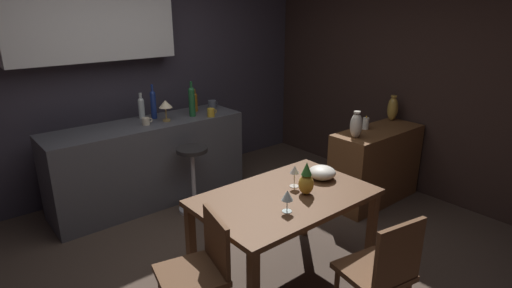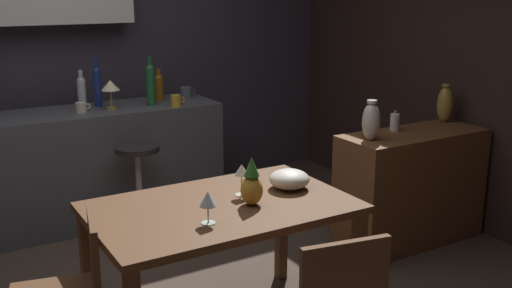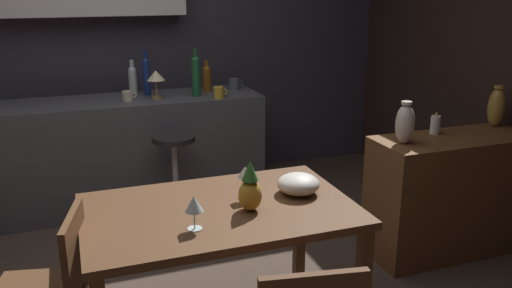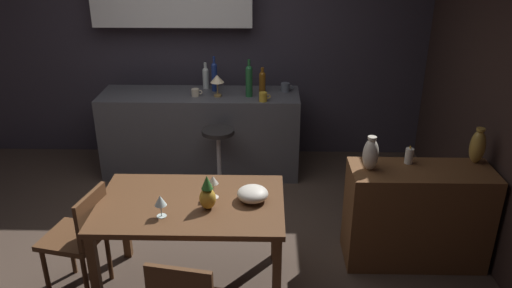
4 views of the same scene
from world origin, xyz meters
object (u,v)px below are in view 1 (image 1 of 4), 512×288
Objects in this scene: wine_bottle_cobalt at (153,103)px; cup_cream at (146,121)px; pineapple_centerpiece at (306,181)px; wine_glass_left at (295,171)px; wine_bottle_green at (192,100)px; wine_bottle_amber at (195,101)px; cup_slate at (212,104)px; chair_near_window at (200,270)px; sideboard_cabinet at (375,166)px; fruit_bowl at (322,173)px; chair_by_doorway at (382,271)px; bar_stool at (193,178)px; wine_bottle_clear at (141,107)px; counter_lamp at (165,105)px; wine_glass_right at (287,196)px; cup_mustard at (211,112)px; vase_brass at (393,109)px; vase_ceramic_ivory at (356,125)px; pillar_candle_tall at (366,123)px; dining_table at (285,206)px.

wine_bottle_cobalt is 0.29m from cup_cream.
wine_bottle_cobalt is at bearing 94.17° from pineapple_centerpiece.
wine_bottle_green is (0.19, 1.82, 0.21)m from wine_glass_left.
cup_slate is at bearing 1.29° from wine_bottle_amber.
cup_cream reaches higher than chair_near_window.
sideboard_cabinet is 1.40m from fruit_bowl.
chair_by_doorway is 2.77m from wine_bottle_green.
wine_bottle_clear is at bearing 104.89° from bar_stool.
chair_near_window is 2.53m from wine_bottle_amber.
wine_bottle_amber reaches higher than counter_lamp.
wine_bottle_clear is 0.62m from wine_bottle_amber.
pineapple_centerpiece is at bearing -159.53° from fruit_bowl.
cup_slate reaches higher than chair_by_doorway.
wine_glass_left reaches higher than wine_glass_right.
cup_mustard is (0.36, 1.81, 0.10)m from pineapple_centerpiece.
wine_bottle_amber is 0.26m from cup_slate.
wine_bottle_clear is 0.55m from wine_bottle_green.
wine_bottle_amber reaches higher than wine_glass_right.
wine_bottle_cobalt is at bearing 144.85° from vase_brass.
cup_cream is at bearing -134.93° from wine_bottle_cobalt.
wine_bottle_amber is at bearing 82.10° from chair_by_doorway.
wine_bottle_green is at bearing 132.75° from sideboard_cabinet.
vase_ceramic_ivory is (1.23, 1.19, 0.47)m from chair_by_doorway.
sideboard_cabinet is at bearing 35.90° from chair_by_doorway.
pineapple_centerpiece is (0.93, -0.02, 0.36)m from chair_near_window.
chair_by_doorway reaches higher than fruit_bowl.
wine_glass_right is at bearing -93.65° from wine_bottle_cobalt.
pillar_candle_tall is 0.51× the size of vase_brass.
wine_bottle_clear is 0.14m from wine_bottle_cobalt.
wine_bottle_amber is at bearing -1.84° from wine_bottle_cobalt.
wine_bottle_clear reaches higher than pillar_candle_tall.
wine_bottle_cobalt is (0.78, 2.13, 0.59)m from chair_near_window.
dining_table is 0.46m from fruit_bowl.
chair_by_doorway is 3.92× the size of fruit_bowl.
chair_near_window is 2.22m from vase_ceramic_ivory.
wine_glass_right is 2.04m from cup_mustard.
chair_by_doorway is 3.01m from wine_bottle_clear.
pineapple_centerpiece is at bearing -158.72° from vase_ceramic_ivory.
chair_by_doorway reaches higher than bar_stool.
pineapple_centerpiece is 2.17m from wine_bottle_amber.
sideboard_cabinet is 2.51m from cup_cream.
bar_stool is 2.59× the size of vase_ceramic_ivory.
wine_bottle_green is at bearing 0.90° from counter_lamp.
fruit_bowl is at bearing -158.92° from pillar_candle_tall.
counter_lamp reaches higher than sideboard_cabinet.
sideboard_cabinet is at bearing 16.97° from wine_glass_right.
vase_ceramic_ivory is (1.26, -1.06, 0.57)m from bar_stool.
sideboard_cabinet is 1.90m from cup_mustard.
fruit_bowl is 0.82× the size of vase_ceramic_ivory.
cup_mustard is (0.15, -0.15, -0.13)m from wine_bottle_green.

